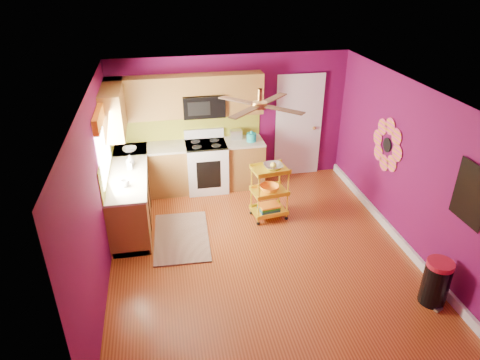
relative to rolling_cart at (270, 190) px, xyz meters
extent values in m
plane|color=maroon|center=(-0.38, -0.91, -0.54)|extent=(5.00, 5.00, 0.00)
cube|color=#610B45|center=(-0.38, 1.59, 0.71)|extent=(4.50, 0.04, 2.50)
cube|color=#610B45|center=(-0.38, -3.41, 0.71)|extent=(4.50, 0.04, 2.50)
cube|color=#610B45|center=(-2.63, -0.91, 0.71)|extent=(0.04, 5.00, 2.50)
cube|color=#610B45|center=(1.87, -0.91, 0.71)|extent=(0.04, 5.00, 2.50)
cube|color=silver|center=(-0.38, -0.91, 1.96)|extent=(4.50, 5.00, 0.04)
cube|color=white|center=(1.84, -0.91, -0.47)|extent=(0.05, 4.90, 0.14)
cube|color=brown|center=(-2.33, 0.44, -0.09)|extent=(0.60, 2.30, 0.90)
cube|color=brown|center=(-1.23, 1.29, -0.09)|extent=(2.80, 0.60, 0.90)
cube|color=beige|center=(-2.33, 0.44, 0.38)|extent=(0.63, 2.30, 0.04)
cube|color=beige|center=(-1.23, 1.29, 0.38)|extent=(2.80, 0.63, 0.04)
cube|color=black|center=(-2.33, 0.44, -0.49)|extent=(0.54, 2.30, 0.10)
cube|color=black|center=(-1.23, 1.29, -0.49)|extent=(2.80, 0.54, 0.10)
cube|color=white|center=(-0.93, 1.26, -0.08)|extent=(0.76, 0.66, 0.92)
cube|color=black|center=(-0.93, 1.26, 0.38)|extent=(0.76, 0.62, 0.03)
cube|color=white|center=(-0.93, 1.54, 0.50)|extent=(0.76, 0.06, 0.18)
cube|color=black|center=(-0.93, 0.94, -0.09)|extent=(0.45, 0.02, 0.55)
cube|color=brown|center=(-1.97, 1.43, 1.28)|extent=(1.32, 0.33, 0.75)
cube|color=brown|center=(-0.19, 1.43, 1.28)|extent=(0.72, 0.33, 0.75)
cube|color=brown|center=(-0.93, 1.43, 1.49)|extent=(0.76, 0.33, 0.34)
cube|color=brown|center=(-2.47, 0.94, 1.28)|extent=(0.33, 1.30, 0.75)
cube|color=black|center=(-0.93, 1.39, 1.11)|extent=(0.76, 0.38, 0.40)
cube|color=olive|center=(-1.23, 1.58, 0.65)|extent=(2.80, 0.01, 0.51)
cube|color=olive|center=(-2.62, 0.44, 0.65)|extent=(0.01, 2.30, 0.51)
cube|color=white|center=(-2.61, 0.14, 1.01)|extent=(0.03, 1.20, 1.00)
cube|color=orange|center=(-2.58, 0.14, 1.48)|extent=(0.08, 1.35, 0.22)
cube|color=white|center=(0.97, 1.57, 0.48)|extent=(0.85, 0.04, 2.05)
cube|color=white|center=(0.97, 1.55, 0.48)|extent=(0.95, 0.02, 2.15)
sphere|color=#BF8C3F|center=(1.29, 1.51, 0.46)|extent=(0.07, 0.07, 0.07)
cylinder|color=black|center=(1.85, -0.31, 0.81)|extent=(0.01, 0.24, 0.24)
cube|color=teal|center=(1.85, -2.31, 1.01)|extent=(0.03, 0.52, 0.72)
cube|color=black|center=(1.83, -2.31, 1.01)|extent=(0.01, 0.56, 0.76)
cylinder|color=#BF8C3F|center=(-0.38, -0.71, 1.88)|extent=(0.06, 0.06, 0.16)
cylinder|color=#BF8C3F|center=(-0.38, -0.71, 1.74)|extent=(0.20, 0.20, 0.08)
cube|color=#4C2D19|center=(-0.11, -0.44, 1.74)|extent=(0.47, 0.47, 0.01)
cube|color=#4C2D19|center=(-0.65, -0.44, 1.74)|extent=(0.47, 0.47, 0.01)
cube|color=#4C2D19|center=(-0.65, -0.98, 1.74)|extent=(0.47, 0.47, 0.01)
cube|color=#4C2D19|center=(-0.11, -0.98, 1.74)|extent=(0.47, 0.47, 0.01)
cube|color=black|center=(-1.55, -0.33, -0.53)|extent=(0.93, 1.45, 0.02)
cylinder|color=yellow|center=(-0.24, -0.21, -0.05)|extent=(0.03, 0.03, 0.90)
cylinder|color=yellow|center=(0.27, -0.15, -0.05)|extent=(0.03, 0.03, 0.90)
cylinder|color=yellow|center=(-0.29, 0.14, -0.05)|extent=(0.03, 0.03, 0.90)
cylinder|color=yellow|center=(0.23, 0.21, -0.05)|extent=(0.03, 0.03, 0.90)
sphere|color=black|center=(-0.24, -0.21, -0.51)|extent=(0.06, 0.06, 0.06)
sphere|color=black|center=(0.27, -0.15, -0.51)|extent=(0.06, 0.06, 0.06)
sphere|color=black|center=(-0.29, 0.14, -0.51)|extent=(0.06, 0.06, 0.06)
sphere|color=black|center=(0.23, 0.21, -0.51)|extent=(0.06, 0.06, 0.06)
cube|color=yellow|center=(-0.01, 0.00, 0.38)|extent=(0.63, 0.50, 0.03)
cube|color=yellow|center=(-0.01, 0.00, -0.03)|extent=(0.63, 0.50, 0.03)
cube|color=yellow|center=(-0.01, 0.00, -0.41)|extent=(0.63, 0.50, 0.03)
imported|color=beige|center=(0.04, 0.01, 0.44)|extent=(0.36, 0.36, 0.08)
sphere|color=yellow|center=(0.04, 0.01, 0.46)|extent=(0.11, 0.11, 0.11)
imported|color=orange|center=(-0.01, 0.00, 0.03)|extent=(0.37, 0.37, 0.10)
cube|color=navy|center=(-0.01, 0.00, -0.38)|extent=(0.37, 0.30, 0.04)
cube|color=#267233|center=(-0.01, 0.00, -0.34)|extent=(0.37, 0.30, 0.04)
cube|color=orange|center=(-0.01, 0.00, -0.30)|extent=(0.37, 0.30, 0.03)
cylinder|color=black|center=(1.60, -2.41, -0.25)|extent=(0.44, 0.44, 0.58)
cylinder|color=#B21931|center=(1.60, -2.41, 0.08)|extent=(0.34, 0.34, 0.07)
cube|color=beige|center=(1.60, -2.58, -0.53)|extent=(0.13, 0.10, 0.03)
cylinder|color=teal|center=(-0.06, 1.22, 0.48)|extent=(0.18, 0.18, 0.16)
sphere|color=teal|center=(-0.06, 1.22, 0.58)|extent=(0.06, 0.06, 0.06)
cube|color=beige|center=(-0.33, 1.40, 0.49)|extent=(0.22, 0.15, 0.18)
imported|color=#EA3F72|center=(-2.29, 0.42, 0.49)|extent=(0.08, 0.08, 0.18)
imported|color=white|center=(-2.28, 0.57, 0.49)|extent=(0.15, 0.15, 0.19)
imported|color=white|center=(-2.32, 1.19, 0.43)|extent=(0.25, 0.25, 0.06)
imported|color=white|center=(-2.33, -0.17, 0.45)|extent=(0.13, 0.13, 0.11)
camera|label=1|loc=(-1.69, -6.13, 3.52)|focal=32.00mm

